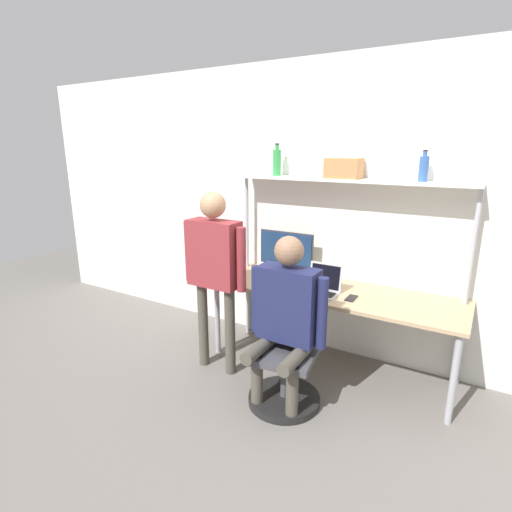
# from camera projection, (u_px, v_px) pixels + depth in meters

# --- Properties ---
(ground_plane) EXTENTS (12.00, 12.00, 0.00)m
(ground_plane) POSITION_uv_depth(u_px,v_px,m) (312.00, 387.00, 3.34)
(ground_plane) COLOR slate
(wall_back) EXTENTS (8.00, 0.06, 2.70)m
(wall_back) POSITION_uv_depth(u_px,v_px,m) (350.00, 214.00, 3.60)
(wall_back) COLOR silver
(wall_back) RESTS_ON ground_plane
(desk) EXTENTS (2.17, 0.70, 0.74)m
(desk) POSITION_uv_depth(u_px,v_px,m) (332.00, 297.00, 3.47)
(desk) COLOR tan
(desk) RESTS_ON ground_plane
(shelf_unit) EXTENTS (2.06, 0.23, 1.68)m
(shelf_unit) POSITION_uv_depth(u_px,v_px,m) (345.00, 206.00, 3.45)
(shelf_unit) COLOR white
(shelf_unit) RESTS_ON ground_plane
(monitor) EXTENTS (0.56, 0.20, 0.42)m
(monitor) POSITION_uv_depth(u_px,v_px,m) (286.00, 251.00, 3.83)
(monitor) COLOR #333338
(monitor) RESTS_ON desk
(laptop) EXTENTS (0.29, 0.24, 0.24)m
(laptop) POSITION_uv_depth(u_px,v_px,m) (323.00, 284.00, 3.39)
(laptop) COLOR #BCBCC1
(laptop) RESTS_ON desk
(cell_phone) EXTENTS (0.07, 0.15, 0.01)m
(cell_phone) POSITION_uv_depth(u_px,v_px,m) (351.00, 298.00, 3.25)
(cell_phone) COLOR black
(cell_phone) RESTS_ON desk
(office_chair) EXTENTS (0.56, 0.56, 0.90)m
(office_chair) POSITION_uv_depth(u_px,v_px,m) (286.00, 369.00, 3.10)
(office_chair) COLOR black
(office_chair) RESTS_ON ground_plane
(person_seated) EXTENTS (0.62, 0.47, 1.33)m
(person_seated) POSITION_uv_depth(u_px,v_px,m) (286.00, 310.00, 2.93)
(person_seated) COLOR #4C473D
(person_seated) RESTS_ON ground_plane
(person_standing) EXTENTS (0.62, 0.21, 1.59)m
(person_standing) POSITION_uv_depth(u_px,v_px,m) (214.00, 260.00, 3.36)
(person_standing) COLOR #4C473D
(person_standing) RESTS_ON ground_plane
(bottle_green) EXTENTS (0.08, 0.08, 0.29)m
(bottle_green) POSITION_uv_depth(u_px,v_px,m) (277.00, 162.00, 3.69)
(bottle_green) COLOR #2D8C3F
(bottle_green) RESTS_ON shelf_unit
(bottle_blue) EXTENTS (0.07, 0.07, 0.24)m
(bottle_blue) POSITION_uv_depth(u_px,v_px,m) (424.00, 168.00, 3.07)
(bottle_blue) COLOR #335999
(bottle_blue) RESTS_ON shelf_unit
(storage_box) EXTENTS (0.29, 0.21, 0.17)m
(storage_box) POSITION_uv_depth(u_px,v_px,m) (344.00, 168.00, 3.38)
(storage_box) COLOR #B27A47
(storage_box) RESTS_ON shelf_unit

